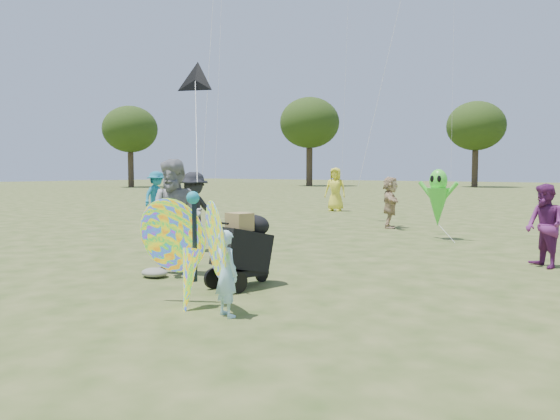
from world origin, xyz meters
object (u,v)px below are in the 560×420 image
Objects in this scene: crowd_d at (390,202)px; crowd_g at (335,189)px; alien_kite at (438,200)px; crowd_e at (545,226)px; crowd_i at (157,196)px; adult_man at (176,218)px; jogging_stroller at (244,245)px; butterfly_kite at (192,251)px; child_girl at (227,273)px; crowd_b at (194,212)px.

crowd_g reaches higher than crowd_d.
crowd_e is at bearing -41.69° from alien_kite.
crowd_i is 9.47m from alien_kite.
adult_man is 1.24× the size of crowd_d.
jogging_stroller is at bearing -90.82° from alien_kite.
crowd_e is 5.38m from jogging_stroller.
crowd_d reaches higher than butterfly_kite.
adult_man is at bearing 156.46° from crowd_d.
alien_kite reaches higher than jogging_stroller.
child_girl is 0.67× the size of crowd_d.
crowd_d is 0.83× the size of crowd_g.
butterfly_kite is (9.63, -7.34, -0.13)m from crowd_i.
crowd_d is at bearing 141.53° from alien_kite.
crowd_b is 0.96× the size of butterfly_kite.
alien_kite reaches higher than butterfly_kite.
crowd_d is at bearing -57.74° from child_girl.
crowd_d is 2.74m from alien_kite.
crowd_g reaches higher than alien_kite.
jogging_stroller is at bearing -104.06° from crowd_b.
crowd_i reaches higher than butterfly_kite.
crowd_e is (5.15, -4.38, -0.02)m from crowd_d.
adult_man reaches higher than jogging_stroller.
butterfly_kite is (7.29, -14.90, -0.21)m from crowd_g.
adult_man is 1.13× the size of crowd_b.
child_girl is 16.91m from crowd_g.
butterfly_kite reaches higher than child_girl.
crowd_e is at bearing -157.89° from crowd_d.
adult_man is at bearing 143.75° from butterfly_kite.
crowd_g is 9.61m from alien_kite.
adult_man is 2.69m from crowd_b.
adult_man reaches higher than alien_kite.
crowd_g is at bearing 116.08° from butterfly_kite.
crowd_e is 12.52m from crowd_i.
crowd_g is at bearing 85.71° from adult_man.
crowd_g is 7.92m from crowd_i.
crowd_i is (-7.88, 6.05, -0.10)m from adult_man.
crowd_d reaches higher than jogging_stroller.
adult_man reaches higher than crowd_i.
crowd_b is at bearing -23.23° from child_girl.
crowd_b is 7.32m from crowd_i.
child_girl is at bearing -84.29° from alien_kite.
butterfly_kite reaches higher than crowd_e.
child_girl is at bearing -67.06° from crowd_e.
butterfly_kite is at bearing -62.68° from adult_man.
adult_man is 7.27m from alien_kite.
alien_kite is (3.29, 5.07, 0.13)m from crowd_b.
adult_man reaches higher than crowd_b.
jogging_stroller is (3.19, -1.99, -0.22)m from crowd_b.
alien_kite is at bearing -91.29° from crowd_i.
crowd_d is at bearing 103.17° from butterfly_kite.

